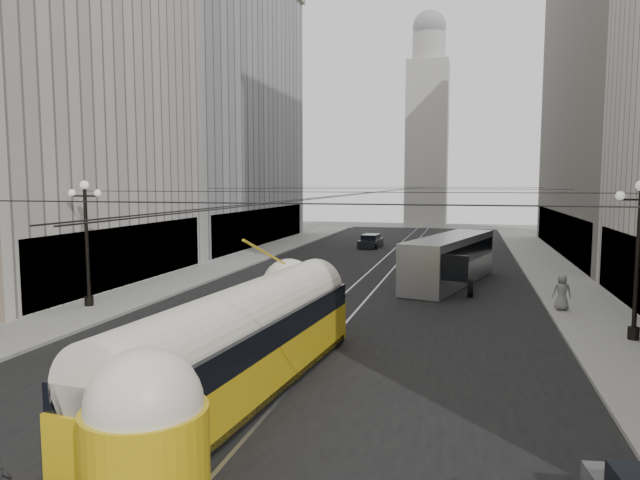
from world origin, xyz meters
The scene contains 17 objects.
road centered at (0.00, 32.50, 0.00)m, with size 20.00×85.00×0.02m, color black.
sidewalk_left centered at (-12.00, 36.00, 0.07)m, with size 4.00×72.00×0.15m, color gray.
sidewalk_right centered at (12.00, 36.00, 0.07)m, with size 4.00×72.00×0.15m, color gray.
rail_left centered at (-0.75, 32.50, 0.00)m, with size 0.12×85.00×0.04m, color gray.
rail_right centered at (0.75, 32.50, 0.00)m, with size 0.12×85.00×0.04m, color gray.
building_left_mid centered at (-20.00, 24.00, 17.31)m, with size 12.60×20.60×34.60m.
building_left_far centered at (-19.99, 48.00, 14.31)m, with size 12.60×28.60×28.60m.
distant_tower centered at (0.00, 80.00, 14.97)m, with size 6.00×6.00×31.36m.
lamppost_left_mid centered at (-12.60, 18.00, 3.74)m, with size 1.86×0.44×6.37m.
lamppost_right_mid centered at (12.60, 18.00, 3.74)m, with size 1.86×0.44×6.37m.
catenary centered at (0.12, 31.49, 5.88)m, with size 25.00×72.00×0.23m.
streetcar centered at (-0.42, 8.89, 1.64)m, with size 3.61×15.32×3.35m.
city_bus centered at (5.05, 29.98, 1.67)m, with size 5.58×12.40×3.05m.
sedan_white_far centered at (3.95, 47.86, 0.60)m, with size 2.28×4.38×1.32m.
sedan_dark_far centered at (-3.21, 48.96, 0.60)m, with size 2.00×4.27×1.32m.
pedestrian_crossing_b centered at (0.10, 3.68, 0.83)m, with size 0.81×0.63×1.66m, color #A7A59C.
pedestrian_sidewalk_right centered at (10.64, 22.96, 1.05)m, with size 0.88×0.54×1.80m, color slate.
Camera 1 is at (6.02, -6.79, 6.41)m, focal length 32.00 mm.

